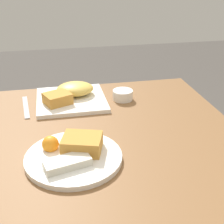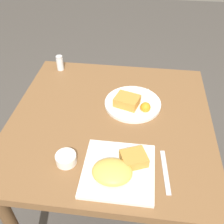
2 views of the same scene
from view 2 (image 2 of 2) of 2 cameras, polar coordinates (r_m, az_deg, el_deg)
The scene contains 7 objects.
ground_plane at distance 1.71m, azimuth -0.23°, elevation -20.94°, with size 8.00×8.00×0.00m, color #4C4742.
dining_table at distance 1.16m, azimuth -0.32°, elevation -5.19°, with size 0.83×0.83×0.78m.
plate_square_near at distance 0.88m, azimuth 1.36°, elevation -12.35°, with size 0.24×0.24×0.06m.
plate_oval_far at distance 1.14m, azimuth 4.51°, elevation 2.09°, with size 0.25×0.25×0.05m.
sauce_ramekin at distance 0.93m, azimuth -9.97°, elevation -9.94°, with size 0.07×0.07×0.04m.
salt_shaker at distance 1.40m, azimuth -11.26°, elevation 10.26°, with size 0.03×0.03×0.08m.
butter_knife at distance 0.92m, azimuth 11.52°, elevation -12.56°, with size 0.03×0.18×0.00m.
Camera 2 is at (0.11, -0.80, 1.51)m, focal length 42.00 mm.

